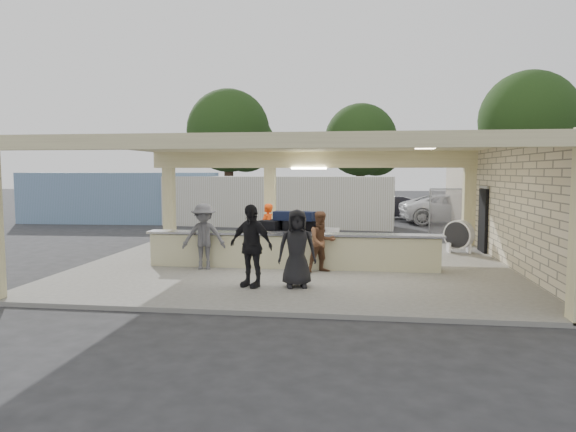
# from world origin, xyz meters

# --- Properties ---
(ground) EXTENTS (120.00, 120.00, 0.00)m
(ground) POSITION_xyz_m (0.00, 0.00, 0.00)
(ground) COLOR #252527
(ground) RESTS_ON ground
(pavilion) EXTENTS (12.01, 10.00, 3.55)m
(pavilion) POSITION_xyz_m (0.21, 0.66, 1.35)
(pavilion) COLOR slate
(pavilion) RESTS_ON ground
(baggage_counter) EXTENTS (8.20, 0.58, 0.98)m
(baggage_counter) POSITION_xyz_m (0.00, -0.50, 0.59)
(baggage_counter) COLOR beige
(baggage_counter) RESTS_ON pavilion
(luggage_cart) EXTENTS (2.86, 2.15, 1.49)m
(luggage_cart) POSITION_xyz_m (-0.18, 0.53, 0.90)
(luggage_cart) COLOR white
(luggage_cart) RESTS_ON pavilion
(drum_fan) EXTENTS (0.96, 0.84, 1.07)m
(drum_fan) POSITION_xyz_m (5.13, 2.97, 0.67)
(drum_fan) COLOR white
(drum_fan) RESTS_ON pavilion
(baggage_handler) EXTENTS (0.54, 0.68, 1.64)m
(baggage_handler) POSITION_xyz_m (-1.09, 1.76, 0.92)
(baggage_handler) COLOR red
(baggage_handler) RESTS_ON pavilion
(passenger_a) EXTENTS (0.86, 0.70, 1.62)m
(passenger_a) POSITION_xyz_m (0.87, -1.00, 0.91)
(passenger_a) COLOR brown
(passenger_a) RESTS_ON pavilion
(passenger_b) EXTENTS (1.20, 0.80, 1.92)m
(passenger_b) POSITION_xyz_m (-0.64, -2.92, 1.06)
(passenger_b) COLOR black
(passenger_b) RESTS_ON pavilion
(passenger_c) EXTENTS (1.23, 0.67, 1.80)m
(passenger_c) POSITION_xyz_m (-2.35, -1.00, 1.00)
(passenger_c) COLOR #4E4E53
(passenger_c) RESTS_ON pavilion
(passenger_d) EXTENTS (0.93, 0.52, 1.81)m
(passenger_d) POSITION_xyz_m (0.42, -2.81, 1.00)
(passenger_d) COLOR black
(passenger_d) RESTS_ON pavilion
(car_white_a) EXTENTS (5.75, 3.19, 1.57)m
(car_white_a) POSITION_xyz_m (6.89, 13.47, 0.79)
(car_white_a) COLOR white
(car_white_a) RESTS_ON ground
(car_white_b) EXTENTS (4.27, 2.29, 1.28)m
(car_white_b) POSITION_xyz_m (11.73, 14.41, 0.64)
(car_white_b) COLOR white
(car_white_b) RESTS_ON ground
(car_dark) EXTENTS (3.99, 1.63, 1.30)m
(car_dark) POSITION_xyz_m (4.55, 15.95, 0.65)
(car_dark) COLOR black
(car_dark) RESTS_ON ground
(container_white) EXTENTS (11.76, 3.34, 2.51)m
(container_white) POSITION_xyz_m (-2.22, 11.15, 1.26)
(container_white) COLOR silver
(container_white) RESTS_ON ground
(container_blue) EXTENTS (10.49, 2.98, 2.70)m
(container_blue) POSITION_xyz_m (-10.99, 11.81, 1.35)
(container_blue) COLOR #7089B4
(container_blue) RESTS_ON ground
(fence) EXTENTS (12.06, 0.06, 2.03)m
(fence) POSITION_xyz_m (11.00, 9.00, 1.05)
(fence) COLOR gray
(fence) RESTS_ON ground
(tree_left) EXTENTS (6.60, 6.30, 9.00)m
(tree_left) POSITION_xyz_m (-7.68, 24.16, 5.59)
(tree_left) COLOR #382619
(tree_left) RESTS_ON ground
(tree_mid) EXTENTS (6.00, 5.60, 8.00)m
(tree_mid) POSITION_xyz_m (2.32, 26.16, 4.96)
(tree_mid) COLOR #382619
(tree_mid) RESTS_ON ground
(tree_right) EXTENTS (7.20, 7.00, 10.00)m
(tree_right) POSITION_xyz_m (14.32, 25.16, 6.21)
(tree_right) COLOR #382619
(tree_right) RESTS_ON ground
(adjacent_building) EXTENTS (6.00, 8.00, 3.20)m
(adjacent_building) POSITION_xyz_m (9.50, 10.00, 1.60)
(adjacent_building) COLOR beige
(adjacent_building) RESTS_ON ground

